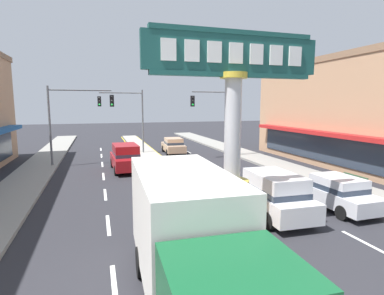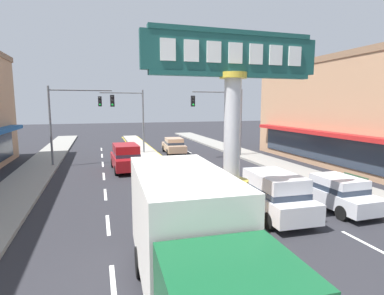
{
  "view_description": "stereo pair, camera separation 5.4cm",
  "coord_description": "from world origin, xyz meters",
  "px_view_note": "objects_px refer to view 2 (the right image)",
  "views": [
    {
      "loc": [
        -4.52,
        -3.04,
        4.79
      ],
      "look_at": [
        0.1,
        11.9,
        2.6
      ],
      "focal_mm": 28.69,
      "sensor_mm": 36.0,
      "label": 1
    },
    {
      "loc": [
        -4.47,
        -3.06,
        4.79
      ],
      "look_at": [
        0.1,
        11.9,
        2.6
      ],
      "focal_mm": 28.69,
      "sensor_mm": 36.0,
      "label": 2
    }
  ],
  "objects_px": {
    "traffic_light_right_side": "(223,111)",
    "sedan_kerb_right": "(174,145)",
    "storefront_right": "(362,112)",
    "suv_near_left_lane": "(126,157)",
    "traffic_light_median_far": "(127,111)",
    "sedan_near_right_lane": "(336,192)",
    "traffic_light_left_side": "(74,112)",
    "district_sign": "(232,133)",
    "street_bench": "(353,183)",
    "suv_far_left_oncoming": "(273,194)",
    "box_truck_far_right_lane": "(189,238)"
  },
  "relations": [
    {
      "from": "traffic_light_right_side",
      "to": "sedan_kerb_right",
      "type": "bearing_deg",
      "value": 132.56
    },
    {
      "from": "storefront_right",
      "to": "suv_near_left_lane",
      "type": "height_order",
      "value": "storefront_right"
    },
    {
      "from": "storefront_right",
      "to": "suv_near_left_lane",
      "type": "relative_size",
      "value": 4.16
    },
    {
      "from": "suv_near_left_lane",
      "to": "traffic_light_median_far",
      "type": "bearing_deg",
      "value": 83.48
    },
    {
      "from": "traffic_light_right_side",
      "to": "sedan_near_right_lane",
      "type": "bearing_deg",
      "value": -91.15
    },
    {
      "from": "traffic_light_left_side",
      "to": "traffic_light_right_side",
      "type": "height_order",
      "value": "same"
    },
    {
      "from": "district_sign",
      "to": "street_bench",
      "type": "bearing_deg",
      "value": 19.13
    },
    {
      "from": "district_sign",
      "to": "storefront_right",
      "type": "xyz_separation_m",
      "value": [
        15.37,
        9.39,
        0.4
      ]
    },
    {
      "from": "storefront_right",
      "to": "sedan_near_right_lane",
      "type": "distance_m",
      "value": 12.86
    },
    {
      "from": "storefront_right",
      "to": "suv_far_left_oncoming",
      "type": "relative_size",
      "value": 4.15
    },
    {
      "from": "traffic_light_right_side",
      "to": "box_truck_far_right_lane",
      "type": "bearing_deg",
      "value": -114.84
    },
    {
      "from": "district_sign",
      "to": "traffic_light_left_side",
      "type": "bearing_deg",
      "value": 111.74
    },
    {
      "from": "traffic_light_left_side",
      "to": "traffic_light_right_side",
      "type": "distance_m",
      "value": 12.4
    },
    {
      "from": "storefront_right",
      "to": "traffic_light_right_side",
      "type": "bearing_deg",
      "value": 145.88
    },
    {
      "from": "suv_near_left_lane",
      "to": "suv_far_left_oncoming",
      "type": "height_order",
      "value": "same"
    },
    {
      "from": "traffic_light_right_side",
      "to": "suv_far_left_oncoming",
      "type": "relative_size",
      "value": 1.33
    },
    {
      "from": "storefront_right",
      "to": "box_truck_far_right_lane",
      "type": "bearing_deg",
      "value": -144.69
    },
    {
      "from": "district_sign",
      "to": "traffic_light_median_far",
      "type": "bearing_deg",
      "value": 95.1
    },
    {
      "from": "traffic_light_median_far",
      "to": "suv_far_left_oncoming",
      "type": "distance_m",
      "value": 19.39
    },
    {
      "from": "traffic_light_right_side",
      "to": "sedan_kerb_right",
      "type": "distance_m",
      "value": 6.33
    },
    {
      "from": "district_sign",
      "to": "traffic_light_median_far",
      "type": "distance_m",
      "value": 20.12
    },
    {
      "from": "district_sign",
      "to": "suv_far_left_oncoming",
      "type": "bearing_deg",
      "value": 28.71
    },
    {
      "from": "traffic_light_median_far",
      "to": "sedan_kerb_right",
      "type": "bearing_deg",
      "value": -6.87
    },
    {
      "from": "traffic_light_left_side",
      "to": "sedan_kerb_right",
      "type": "bearing_deg",
      "value": 24.19
    },
    {
      "from": "storefront_right",
      "to": "suv_near_left_lane",
      "type": "bearing_deg",
      "value": 169.25
    },
    {
      "from": "traffic_light_left_side",
      "to": "street_bench",
      "type": "xyz_separation_m",
      "value": [
        14.63,
        -12.63,
        -3.6
      ]
    },
    {
      "from": "district_sign",
      "to": "storefront_right",
      "type": "bearing_deg",
      "value": 31.43
    },
    {
      "from": "traffic_light_median_far",
      "to": "sedan_kerb_right",
      "type": "xyz_separation_m",
      "value": [
        4.4,
        -0.53,
        -3.41
      ]
    },
    {
      "from": "district_sign",
      "to": "suv_near_left_lane",
      "type": "height_order",
      "value": "district_sign"
    },
    {
      "from": "traffic_light_left_side",
      "to": "traffic_light_right_side",
      "type": "xyz_separation_m",
      "value": [
        12.4,
        0.05,
        0.0
      ]
    },
    {
      "from": "storefront_right",
      "to": "suv_far_left_oncoming",
      "type": "height_order",
      "value": "storefront_right"
    },
    {
      "from": "traffic_light_right_side",
      "to": "traffic_light_median_far",
      "type": "distance_m",
      "value": 9.14
    },
    {
      "from": "traffic_light_left_side",
      "to": "traffic_light_median_far",
      "type": "relative_size",
      "value": 1.0
    },
    {
      "from": "box_truck_far_right_lane",
      "to": "street_bench",
      "type": "xyz_separation_m",
      "value": [
        10.98,
        6.23,
        -1.05
      ]
    },
    {
      "from": "box_truck_far_right_lane",
      "to": "traffic_light_left_side",
      "type": "bearing_deg",
      "value": 100.95
    },
    {
      "from": "traffic_light_median_far",
      "to": "suv_near_left_lane",
      "type": "bearing_deg",
      "value": -96.52
    },
    {
      "from": "box_truck_far_right_lane",
      "to": "street_bench",
      "type": "bearing_deg",
      "value": 29.55
    },
    {
      "from": "sedan_near_right_lane",
      "to": "box_truck_far_right_lane",
      "type": "distance_m",
      "value": 9.71
    },
    {
      "from": "storefront_right",
      "to": "box_truck_far_right_lane",
      "type": "distance_m",
      "value": 22.1
    },
    {
      "from": "traffic_light_right_side",
      "to": "box_truck_far_right_lane",
      "type": "relative_size",
      "value": 0.89
    },
    {
      "from": "storefront_right",
      "to": "sedan_kerb_right",
      "type": "relative_size",
      "value": 4.42
    },
    {
      "from": "district_sign",
      "to": "suv_near_left_lane",
      "type": "bearing_deg",
      "value": 101.55
    },
    {
      "from": "traffic_light_left_side",
      "to": "sedan_kerb_right",
      "type": "distance_m",
      "value": 10.26
    },
    {
      "from": "traffic_light_median_far",
      "to": "suv_near_left_lane",
      "type": "relative_size",
      "value": 1.33
    },
    {
      "from": "district_sign",
      "to": "traffic_light_left_side",
      "type": "relative_size",
      "value": 1.15
    },
    {
      "from": "storefront_right",
      "to": "traffic_light_left_side",
      "type": "relative_size",
      "value": 3.13
    },
    {
      "from": "traffic_light_left_side",
      "to": "traffic_light_median_far",
      "type": "height_order",
      "value": "same"
    },
    {
      "from": "traffic_light_median_far",
      "to": "sedan_kerb_right",
      "type": "height_order",
      "value": "traffic_light_median_far"
    },
    {
      "from": "sedan_kerb_right",
      "to": "suv_far_left_oncoming",
      "type": "bearing_deg",
      "value": -90.0
    },
    {
      "from": "sedan_near_right_lane",
      "to": "suv_far_left_oncoming",
      "type": "xyz_separation_m",
      "value": [
        -3.3,
        0.05,
        0.2
      ]
    }
  ]
}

